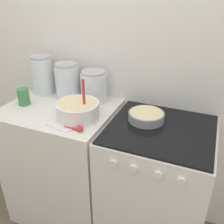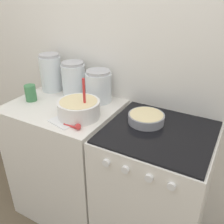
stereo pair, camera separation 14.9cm
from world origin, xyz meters
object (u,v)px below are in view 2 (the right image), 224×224
Objects in this scene: storage_jar_middle at (74,81)px; storage_jar_right at (99,88)px; mixing_bowl at (79,108)px; storage_jar_left at (51,75)px; baking_pan at (146,118)px; tin_can at (31,93)px; stove at (153,192)px.

storage_jar_middle is 1.13× the size of storage_jar_right.
mixing_bowl is 0.93× the size of storage_jar_left.
storage_jar_right is at bearing -0.00° from storage_jar_left.
tin_can is (-0.82, -0.10, 0.03)m from baking_pan.
tin_can reaches higher than stove.
mixing_bowl is (-0.49, -0.08, 0.52)m from stove.
storage_jar_left is 1.27× the size of storage_jar_right.
storage_jar_middle is 2.19× the size of tin_can.
baking_pan is at bearing -8.76° from storage_jar_left.
storage_jar_middle reaches higher than tin_can.
baking_pan is 0.83m from tin_can.
baking_pan reaches higher than stove.
storage_jar_left is at bearing 180.00° from storage_jar_right.
stove is at bearing -14.25° from storage_jar_middle.
storage_jar_left is (-0.83, 0.13, 0.09)m from baking_pan.
storage_jar_left is at bearing 90.66° from tin_can.
mixing_bowl is 0.51m from storage_jar_left.
baking_pan is 1.89× the size of tin_can.
mixing_bowl is at bearing -4.43° from tin_can.
stove is 0.78m from storage_jar_right.
storage_jar_right is (-0.41, 0.13, 0.06)m from baking_pan.
storage_jar_right is at bearing 28.67° from tin_can.
storage_jar_right reaches higher than stove.
storage_jar_middle is at bearing 47.74° from tin_can.
storage_jar_middle is (-0.62, 0.13, 0.08)m from baking_pan.
storage_jar_left is 0.21m from storage_jar_middle.
mixing_bowl is 1.18× the size of storage_jar_right.
mixing_bowl is 0.44m from tin_can.
storage_jar_middle is 0.31m from tin_can.
storage_jar_left is 0.42m from storage_jar_right.
baking_pan is at bearing 151.67° from stove.
storage_jar_left is 1.12× the size of storage_jar_middle.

